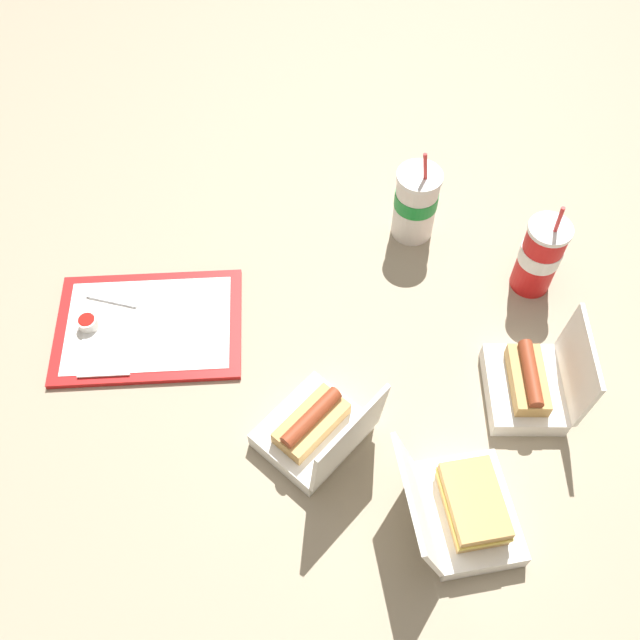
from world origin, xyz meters
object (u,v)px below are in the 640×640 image
object	(u,v)px
food_tray	(149,326)
soda_cup_corner	(416,203)
clamshell_hotdog_right	(531,384)
clamshell_hotdog_corner	(316,430)
plastic_fork	(112,300)
soda_cup_back	(540,256)
clamshell_sandwich_center	(464,509)
ketchup_cup	(88,323)

from	to	relation	value
food_tray	soda_cup_corner	size ratio (longest dim) A/B	1.75
food_tray	clamshell_hotdog_right	size ratio (longest dim) A/B	2.15
food_tray	clamshell_hotdog_corner	size ratio (longest dim) A/B	1.67
plastic_fork	soda_cup_corner	bearing A→B (deg)	31.90
clamshell_hotdog_right	soda_cup_back	size ratio (longest dim) A/B	0.80
clamshell_sandwich_center	soda_cup_back	bearing A→B (deg)	73.81
clamshell_hotdog_corner	clamshell_sandwich_center	xyz separation A→B (m)	(0.26, -0.12, 0.00)
clamshell_sandwich_center	clamshell_hotdog_right	size ratio (longest dim) A/B	1.29
food_tray	soda_cup_back	size ratio (longest dim) A/B	1.72
soda_cup_corner	soda_cup_back	xyz separation A→B (m)	(0.25, -0.12, 0.00)
plastic_fork	ketchup_cup	bearing A→B (deg)	-105.19
ketchup_cup	clamshell_hotdog_corner	xyz separation A→B (m)	(0.47, -0.20, 0.02)
ketchup_cup	plastic_fork	world-z (taller)	ketchup_cup
clamshell_sandwich_center	plastic_fork	bearing A→B (deg)	151.60
clamshell_sandwich_center	clamshell_hotdog_right	bearing A→B (deg)	63.25
clamshell_hotdog_corner	clamshell_sandwich_center	distance (m)	0.29
ketchup_cup	clamshell_hotdog_corner	distance (m)	0.51
clamshell_hotdog_corner	clamshell_hotdog_right	xyz separation A→B (m)	(0.39, 0.13, -0.00)
clamshell_hotdog_corner	soda_cup_corner	xyz separation A→B (m)	(0.16, 0.52, 0.05)
clamshell_hotdog_corner	clamshell_hotdog_right	distance (m)	0.41
clamshell_sandwich_center	soda_cup_corner	size ratio (longest dim) A/B	1.05
plastic_fork	food_tray	bearing A→B (deg)	-21.26
clamshell_hotdog_right	soda_cup_corner	xyz separation A→B (m)	(-0.23, 0.39, 0.05)
ketchup_cup	soda_cup_corner	bearing A→B (deg)	27.16
plastic_fork	soda_cup_corner	size ratio (longest dim) A/B	0.48
ketchup_cup	clamshell_hotdog_corner	bearing A→B (deg)	-22.40
food_tray	soda_cup_corner	xyz separation A→B (m)	(0.52, 0.31, 0.08)
food_tray	clamshell_hotdog_right	distance (m)	0.75
ketchup_cup	clamshell_sandwich_center	world-z (taller)	clamshell_sandwich_center
ketchup_cup	soda_cup_back	size ratio (longest dim) A/B	0.17
plastic_fork	soda_cup_corner	distance (m)	0.66
plastic_fork	clamshell_hotdog_right	world-z (taller)	clamshell_hotdog_right
plastic_fork	clamshell_hotdog_right	distance (m)	0.84
soda_cup_back	clamshell_hotdog_corner	bearing A→B (deg)	-135.76
clamshell_hotdog_corner	soda_cup_corner	size ratio (longest dim) A/B	1.05
food_tray	clamshell_hotdog_right	bearing A→B (deg)	-6.07
food_tray	clamshell_sandwich_center	bearing A→B (deg)	-28.18
ketchup_cup	clamshell_sandwich_center	distance (m)	0.80
food_tray	ketchup_cup	world-z (taller)	ketchup_cup
food_tray	soda_cup_back	world-z (taller)	soda_cup_back
clamshell_hotdog_right	plastic_fork	bearing A→B (deg)	171.17
food_tray	clamshell_sandwich_center	size ratio (longest dim) A/B	1.67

